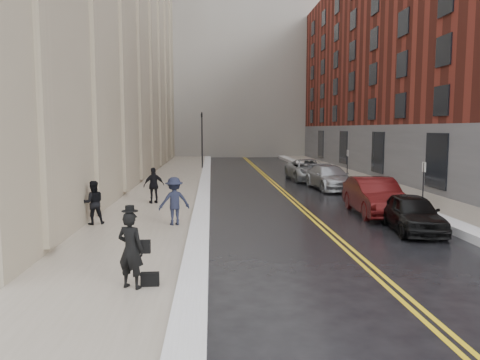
{
  "coord_description": "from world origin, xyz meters",
  "views": [
    {
      "loc": [
        -1.75,
        -12.63,
        3.74
      ],
      "look_at": [
        -0.57,
        6.74,
        1.6
      ],
      "focal_mm": 35.0,
      "sensor_mm": 36.0,
      "label": 1
    }
  ],
  "objects": [
    {
      "name": "car_silver_far",
      "position": [
        5.2,
        20.5,
        0.76
      ],
      "size": [
        2.78,
        5.61,
        1.53
      ],
      "primitive_type": "imported",
      "rotation": [
        0.0,
        0.0,
        0.05
      ],
      "color": "#A0A4A8",
      "rests_on": "ground"
    },
    {
      "name": "car_black",
      "position": [
        5.52,
        3.71,
        0.68
      ],
      "size": [
        2.03,
        4.16,
        1.37
      ],
      "primitive_type": "imported",
      "rotation": [
        0.0,
        0.0,
        -0.11
      ],
      "color": "black",
      "rests_on": "ground"
    },
    {
      "name": "pedestrian_a",
      "position": [
        -6.2,
        5.02,
        0.97
      ],
      "size": [
        0.96,
        0.85,
        1.65
      ],
      "primitive_type": "imported",
      "rotation": [
        0.0,
        0.0,
        3.48
      ],
      "color": "black",
      "rests_on": "sidewalk_left"
    },
    {
      "name": "pedestrian_b",
      "position": [
        -3.15,
        4.74,
        1.05
      ],
      "size": [
        1.3,
        0.97,
        1.8
      ],
      "primitive_type": "imported",
      "rotation": [
        0.0,
        0.0,
        3.43
      ],
      "color": "#191D2E",
      "rests_on": "sidewalk_left"
    },
    {
      "name": "car_silver_near",
      "position": [
        5.52,
        15.68,
        0.73
      ],
      "size": [
        2.48,
        5.2,
        1.46
      ],
      "primitive_type": "imported",
      "rotation": [
        0.0,
        0.0,
        0.09
      ],
      "color": "#9A9DA1",
      "rests_on": "ground"
    },
    {
      "name": "snow_ridge_right",
      "position": [
        7.15,
        16.0,
        0.15
      ],
      "size": [
        0.85,
        60.8,
        0.3
      ],
      "primitive_type": "cube",
      "color": "white",
      "rests_on": "ground"
    },
    {
      "name": "building_right",
      "position": [
        17.5,
        23.0,
        9.0
      ],
      "size": [
        14.0,
        50.0,
        18.0
      ],
      "primitive_type": "cube",
      "color": "maroon",
      "rests_on": "ground"
    },
    {
      "name": "sidewalk_left",
      "position": [
        -4.5,
        16.0,
        0.07
      ],
      "size": [
        4.0,
        64.0,
        0.15
      ],
      "primitive_type": "cube",
      "color": "gray",
      "rests_on": "ground"
    },
    {
      "name": "parking_sign_near",
      "position": [
        7.9,
        8.0,
        1.36
      ],
      "size": [
        0.06,
        0.35,
        2.23
      ],
      "color": "black",
      "rests_on": "ground"
    },
    {
      "name": "lane_stripe_a",
      "position": [
        2.38,
        16.0,
        0.0
      ],
      "size": [
        0.12,
        64.0,
        0.01
      ],
      "primitive_type": "cube",
      "color": "gold",
      "rests_on": "ground"
    },
    {
      "name": "ground",
      "position": [
        0.0,
        0.0,
        0.0
      ],
      "size": [
        160.0,
        160.0,
        0.0
      ],
      "primitive_type": "plane",
      "color": "black",
      "rests_on": "ground"
    },
    {
      "name": "traffic_signal",
      "position": [
        -2.6,
        30.0,
        3.08
      ],
      "size": [
        0.18,
        0.15,
        5.2
      ],
      "color": "black",
      "rests_on": "ground"
    },
    {
      "name": "pedestrian_main",
      "position": [
        -3.58,
        -2.24,
        1.03
      ],
      "size": [
        0.76,
        0.64,
        1.76
      ],
      "primitive_type": "imported",
      "rotation": [
        0.0,
        0.0,
        2.73
      ],
      "color": "black",
      "rests_on": "sidewalk_left"
    },
    {
      "name": "lane_stripe_b",
      "position": [
        2.62,
        16.0,
        0.0
      ],
      "size": [
        0.12,
        64.0,
        0.01
      ],
      "primitive_type": "cube",
      "color": "gold",
      "rests_on": "ground"
    },
    {
      "name": "sidewalk_right",
      "position": [
        9.0,
        16.0,
        0.07
      ],
      "size": [
        3.0,
        64.0,
        0.15
      ],
      "primitive_type": "cube",
      "color": "gray",
      "rests_on": "ground"
    },
    {
      "name": "snow_ridge_left",
      "position": [
        -2.2,
        16.0,
        0.13
      ],
      "size": [
        0.7,
        60.8,
        0.26
      ],
      "primitive_type": "cube",
      "color": "white",
      "rests_on": "ground"
    },
    {
      "name": "pedestrian_c",
      "position": [
        -4.53,
        9.91,
        1.02
      ],
      "size": [
        1.1,
        0.79,
        1.73
      ],
      "primitive_type": "imported",
      "rotation": [
        0.0,
        0.0,
        3.55
      ],
      "color": "black",
      "rests_on": "sidewalk_left"
    },
    {
      "name": "tower_far_right",
      "position": [
        14.0,
        66.0,
        22.0
      ],
      "size": [
        22.0,
        18.0,
        44.0
      ],
      "primitive_type": "cube",
      "color": "slate",
      "rests_on": "ground"
    },
    {
      "name": "car_maroon",
      "position": [
        5.34,
        7.14,
        0.8
      ],
      "size": [
        1.91,
        4.95,
        1.61
      ],
      "primitive_type": "imported",
      "rotation": [
        0.0,
        0.0,
        -0.04
      ],
      "color": "#3F0B0B",
      "rests_on": "ground"
    },
    {
      "name": "parking_sign_far",
      "position": [
        7.9,
        20.0,
        1.36
      ],
      "size": [
        0.06,
        0.35,
        2.23
      ],
      "color": "black",
      "rests_on": "ground"
    }
  ]
}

